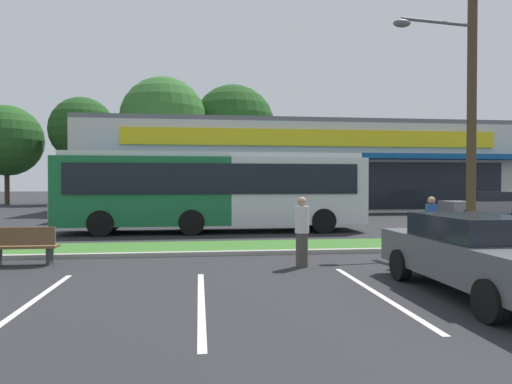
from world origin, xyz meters
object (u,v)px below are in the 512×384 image
(bus_stop_bench, at_px, (23,245))
(city_bus, at_px, (214,189))
(utility_pole, at_px, (468,82))
(pedestrian_by_pole, at_px, (431,225))
(pedestrian_mid, at_px, (302,232))
(car_1, at_px, (279,207))
(car_2, at_px, (99,208))
(car_3, at_px, (480,254))
(car_0, at_px, (484,205))

(bus_stop_bench, bearing_deg, city_bus, -123.91)
(utility_pole, xyz_separation_m, pedestrian_by_pole, (-2.15, -1.73, -4.49))
(pedestrian_by_pole, height_order, pedestrian_mid, pedestrian_mid)
(car_1, xyz_separation_m, pedestrian_by_pole, (2.22, -12.32, 0.08))
(car_2, distance_m, car_3, 19.51)
(pedestrian_by_pole, bearing_deg, car_0, 20.21)
(bus_stop_bench, relative_size, car_1, 0.37)
(city_bus, bearing_deg, car_1, 55.67)
(car_3, bearing_deg, car_1, -177.90)
(car_3, bearing_deg, utility_pole, 150.01)
(bus_stop_bench, xyz_separation_m, pedestrian_by_pole, (10.84, 0.55, 0.32))
(car_2, height_order, pedestrian_mid, pedestrian_mid)
(city_bus, relative_size, car_1, 2.88)
(pedestrian_mid, bearing_deg, car_3, -32.49)
(car_1, relative_size, car_2, 0.94)
(car_0, xyz_separation_m, car_3, (-11.33, -17.09, -0.03))
(car_0, xyz_separation_m, car_1, (-11.96, -0.01, -0.04))
(city_bus, height_order, car_0, city_bus)
(pedestrian_by_pole, bearing_deg, utility_pole, 7.37)
(bus_stop_bench, xyz_separation_m, car_0, (20.58, 12.88, 0.27))
(car_0, distance_m, car_1, 11.96)
(pedestrian_mid, bearing_deg, car_0, 64.56)
(car_2, distance_m, pedestrian_by_pole, 16.69)
(utility_pole, xyz_separation_m, car_2, (-13.79, 10.23, -4.54))
(city_bus, xyz_separation_m, car_2, (-5.71, 5.20, -1.00))
(city_bus, relative_size, pedestrian_by_pole, 7.61)
(car_1, xyz_separation_m, car_2, (-9.42, -0.36, 0.03))
(pedestrian_mid, bearing_deg, car_2, 138.63)
(car_2, bearing_deg, car_0, 0.99)
(city_bus, bearing_deg, car_3, -70.02)
(utility_pole, bearing_deg, city_bus, 148.14)
(utility_pole, relative_size, bus_stop_bench, 6.20)
(car_0, relative_size, car_1, 1.08)
(utility_pole, xyz_separation_m, city_bus, (-8.08, 5.02, -3.54))
(utility_pole, distance_m, car_3, 8.78)
(car_1, bearing_deg, car_3, 92.10)
(bus_stop_bench, relative_size, pedestrian_mid, 0.95)
(city_bus, height_order, pedestrian_mid, city_bus)
(bus_stop_bench, bearing_deg, pedestrian_by_pole, -177.09)
(utility_pole, bearing_deg, car_3, -119.99)
(bus_stop_bench, xyz_separation_m, car_2, (-0.80, 12.51, 0.26))
(bus_stop_bench, relative_size, car_3, 0.33)
(utility_pole, height_order, car_3, utility_pole)
(car_1, bearing_deg, car_0, -179.94)
(utility_pole, relative_size, car_0, 2.14)
(bus_stop_bench, relative_size, car_0, 0.35)
(utility_pole, relative_size, car_1, 2.30)
(utility_pole, height_order, car_2, utility_pole)
(utility_pole, height_order, car_0, utility_pole)
(car_2, bearing_deg, bus_stop_bench, -86.36)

